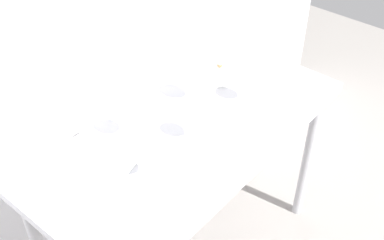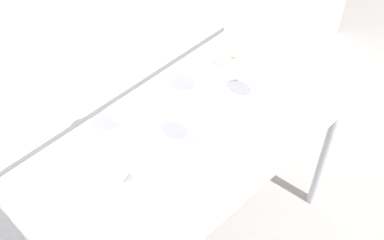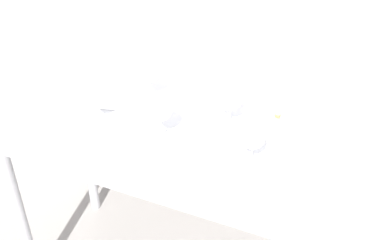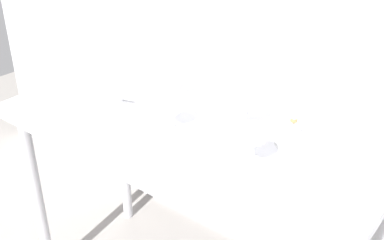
{
  "view_description": "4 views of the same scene",
  "coord_description": "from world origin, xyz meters",
  "px_view_note": "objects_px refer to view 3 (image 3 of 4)",
  "views": [
    {
      "loc": [
        -1.15,
        -0.99,
        2.2
      ],
      "look_at": [
        0.01,
        -0.0,
        0.94
      ],
      "focal_mm": 45.62,
      "sensor_mm": 36.0,
      "label": 1
    },
    {
      "loc": [
        -0.9,
        -0.92,
        2.44
      ],
      "look_at": [
        -0.0,
        0.0,
        0.96
      ],
      "focal_mm": 49.58,
      "sensor_mm": 36.0,
      "label": 2
    },
    {
      "loc": [
        0.63,
        -1.36,
        2.02
      ],
      "look_at": [
        0.06,
        -0.01,
        0.97
      ],
      "focal_mm": 46.77,
      "sensor_mm": 36.0,
      "label": 3
    },
    {
      "loc": [
        0.9,
        -1.14,
        1.7
      ],
      "look_at": [
        0.05,
        -0.05,
        0.96
      ],
      "focal_mm": 43.87,
      "sensor_mm": 36.0,
      "label": 4
    }
  ],
  "objects_px": {
    "wine_glass_near_right": "(253,139)",
    "wine_glass_near_left": "(96,98)",
    "decanter_funnel": "(276,126)",
    "wine_glass_far_right": "(231,99)",
    "tasting_sheet_upper": "(103,93)",
    "wine_glass_near_center": "(160,111)",
    "wine_glass_far_left": "(148,73)"
  },
  "relations": [
    {
      "from": "wine_glass_near_right",
      "to": "wine_glass_near_left",
      "type": "bearing_deg",
      "value": 179.03
    },
    {
      "from": "decanter_funnel",
      "to": "wine_glass_far_right",
      "type": "bearing_deg",
      "value": -178.93
    },
    {
      "from": "tasting_sheet_upper",
      "to": "decanter_funnel",
      "type": "relative_size",
      "value": 1.76
    },
    {
      "from": "tasting_sheet_upper",
      "to": "wine_glass_near_center",
      "type": "bearing_deg",
      "value": -42.29
    },
    {
      "from": "wine_glass_far_left",
      "to": "wine_glass_near_center",
      "type": "distance_m",
      "value": 0.27
    },
    {
      "from": "wine_glass_near_left",
      "to": "wine_glass_near_right",
      "type": "bearing_deg",
      "value": -0.97
    },
    {
      "from": "wine_glass_far_right",
      "to": "wine_glass_near_center",
      "type": "xyz_separation_m",
      "value": [
        -0.2,
        -0.19,
        0.01
      ]
    },
    {
      "from": "wine_glass_far_right",
      "to": "wine_glass_near_left",
      "type": "bearing_deg",
      "value": -159.48
    },
    {
      "from": "wine_glass_far_right",
      "to": "wine_glass_near_center",
      "type": "relative_size",
      "value": 0.99
    },
    {
      "from": "wine_glass_near_right",
      "to": "tasting_sheet_upper",
      "type": "distance_m",
      "value": 0.73
    },
    {
      "from": "wine_glass_near_right",
      "to": "tasting_sheet_upper",
      "type": "xyz_separation_m",
      "value": [
        -0.7,
        0.19,
        -0.1
      ]
    },
    {
      "from": "wine_glass_near_right",
      "to": "wine_glass_near_left",
      "type": "xyz_separation_m",
      "value": [
        -0.61,
        0.01,
        -0.0
      ]
    },
    {
      "from": "wine_glass_near_right",
      "to": "wine_glass_near_left",
      "type": "relative_size",
      "value": 1.0
    },
    {
      "from": "wine_glass_far_right",
      "to": "tasting_sheet_upper",
      "type": "bearing_deg",
      "value": 179.85
    },
    {
      "from": "wine_glass_near_left",
      "to": "decanter_funnel",
      "type": "xyz_separation_m",
      "value": [
        0.65,
        0.18,
        -0.06
      ]
    },
    {
      "from": "wine_glass_far_left",
      "to": "wine_glass_near_left",
      "type": "xyz_separation_m",
      "value": [
        -0.11,
        -0.21,
        -0.02
      ]
    },
    {
      "from": "wine_glass_near_right",
      "to": "decanter_funnel",
      "type": "distance_m",
      "value": 0.2
    },
    {
      "from": "wine_glass_far_left",
      "to": "tasting_sheet_upper",
      "type": "bearing_deg",
      "value": -170.42
    },
    {
      "from": "wine_glass_far_left",
      "to": "decanter_funnel",
      "type": "height_order",
      "value": "wine_glass_far_left"
    },
    {
      "from": "wine_glass_far_right",
      "to": "wine_glass_far_left",
      "type": "bearing_deg",
      "value": 174.33
    },
    {
      "from": "wine_glass_near_right",
      "to": "wine_glass_far_right",
      "type": "bearing_deg",
      "value": 127.9
    },
    {
      "from": "wine_glass_near_left",
      "to": "decanter_funnel",
      "type": "relative_size",
      "value": 1.13
    },
    {
      "from": "wine_glass_near_center",
      "to": "decanter_funnel",
      "type": "bearing_deg",
      "value": 26.71
    },
    {
      "from": "wine_glass_far_left",
      "to": "wine_glass_near_center",
      "type": "bearing_deg",
      "value": -54.08
    },
    {
      "from": "wine_glass_far_right",
      "to": "wine_glass_near_left",
      "type": "relative_size",
      "value": 1.12
    },
    {
      "from": "wine_glass_far_right",
      "to": "tasting_sheet_upper",
      "type": "xyz_separation_m",
      "value": [
        -0.56,
        0.0,
        -0.12
      ]
    },
    {
      "from": "wine_glass_near_left",
      "to": "tasting_sheet_upper",
      "type": "xyz_separation_m",
      "value": [
        -0.09,
        0.18,
        -0.1
      ]
    },
    {
      "from": "wine_glass_near_center",
      "to": "decanter_funnel",
      "type": "relative_size",
      "value": 1.28
    },
    {
      "from": "wine_glass_near_center",
      "to": "tasting_sheet_upper",
      "type": "relative_size",
      "value": 0.72
    },
    {
      "from": "wine_glass_far_right",
      "to": "wine_glass_near_left",
      "type": "xyz_separation_m",
      "value": [
        -0.47,
        -0.18,
        -0.01
      ]
    },
    {
      "from": "wine_glass_far_right",
      "to": "tasting_sheet_upper",
      "type": "height_order",
      "value": "wine_glass_far_right"
    },
    {
      "from": "wine_glass_near_right",
      "to": "wine_glass_far_left",
      "type": "bearing_deg",
      "value": 156.22
    }
  ]
}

